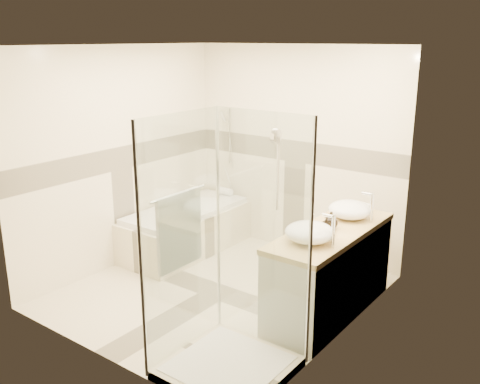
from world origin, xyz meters
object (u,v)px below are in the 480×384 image
Objects in this scene: vessel_sink_near at (350,210)px; amenity_bottle_a at (327,224)px; shower_enclosure at (222,307)px; bathtub at (186,227)px; vessel_sink_far at (310,232)px; vanity at (329,272)px; amenity_bottle_b at (331,220)px.

vessel_sink_near is 3.03× the size of amenity_bottle_a.
bathtub is at bearing 138.90° from shower_enclosure.
bathtub is 3.92× the size of vessel_sink_far.
vessel_sink_near is 0.48m from amenity_bottle_a.
vanity is at bearing 87.02° from vessel_sink_far.
amenity_bottle_b is at bearing 137.29° from vanity.
amenity_bottle_a is (0.00, 0.32, -0.02)m from vessel_sink_far.
amenity_bottle_a is (0.00, -0.48, -0.01)m from vessel_sink_near.
bathtub is 0.83× the size of shower_enclosure.
vessel_sink_far is at bearing -90.00° from amenity_bottle_b.
vanity is 0.66m from vessel_sink_near.
vessel_sink_far reaches higher than amenity_bottle_b.
amenity_bottle_b is at bearing -8.85° from bathtub.
bathtub is at bearing 171.15° from amenity_bottle_b.
vessel_sink_near is 0.40m from amenity_bottle_b.
amenity_bottle_b is at bearing 90.00° from vessel_sink_far.
amenity_bottle_a is (0.27, 1.20, 0.42)m from shower_enclosure.
shower_enclosure reaches higher than amenity_bottle_a.
vessel_sink_far reaches higher than amenity_bottle_a.
amenity_bottle_a is 0.85× the size of amenity_bottle_b.
amenity_bottle_b reaches higher than vanity.
amenity_bottle_b is (-0.02, 0.02, 0.51)m from vanity.
amenity_bottle_b reaches higher than amenity_bottle_a.
vessel_sink_far reaches higher than vessel_sink_near.
amenity_bottle_b is at bearing 90.00° from amenity_bottle_a.
bathtub is 2.24m from amenity_bottle_b.
vessel_sink_near is 2.58× the size of amenity_bottle_b.
shower_enclosure reaches higher than vessel_sink_near.
bathtub is 2.22m from vessel_sink_near.
vanity is (2.15, -0.35, 0.12)m from bathtub.
bathtub is 2.18m from vanity.
vanity is 0.50m from amenity_bottle_a.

